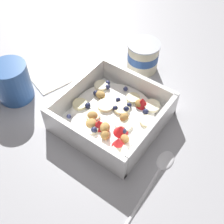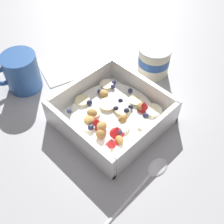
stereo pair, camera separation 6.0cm
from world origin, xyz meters
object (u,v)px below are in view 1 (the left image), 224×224
fruit_bowl (112,116)px  spoon (159,170)px  yogurt_cup (143,56)px  folded_napkin (53,71)px  coffee_mug (12,82)px

fruit_bowl → spoon: bearing=-17.1°
spoon → yogurt_cup: size_ratio=2.15×
fruit_bowl → folded_napkin: (-0.22, 0.04, -0.02)m
yogurt_cup → fruit_bowl: bearing=-77.3°
yogurt_cup → folded_napkin: size_ratio=0.67×
spoon → coffee_mug: coffee_mug is taller
folded_napkin → coffee_mug: bearing=-95.6°
fruit_bowl → yogurt_cup: 0.19m
fruit_bowl → folded_napkin: size_ratio=1.69×
yogurt_cup → coffee_mug: coffee_mug is taller
spoon → coffee_mug: (-0.37, -0.03, 0.04)m
yogurt_cup → folded_napkin: yogurt_cup is taller
fruit_bowl → folded_napkin: fruit_bowl is taller
fruit_bowl → coffee_mug: size_ratio=1.89×
fruit_bowl → spoon: 0.15m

